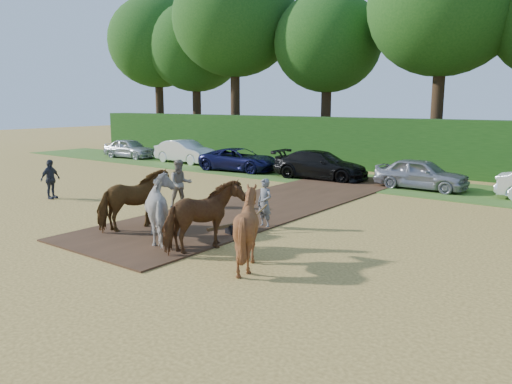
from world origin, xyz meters
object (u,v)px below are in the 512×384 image
at_px(plough_team, 187,213).
at_px(parked_cars, 343,166).
at_px(spectator_far, 50,179).
at_px(spectator_near, 180,184).

bearing_deg(plough_team, parked_cars, 98.90).
bearing_deg(parked_cars, spectator_far, -121.80).
xyz_separation_m(plough_team, parked_cars, (-2.05, 13.11, -0.23)).
relative_size(spectator_near, plough_team, 0.28).
relative_size(spectator_far, plough_team, 0.25).
distance_m(plough_team, parked_cars, 13.27).
bearing_deg(spectator_far, plough_team, -111.42).
bearing_deg(spectator_far, parked_cars, -44.22).
height_order(spectator_near, spectator_far, spectator_near).
distance_m(spectator_far, parked_cars, 13.70).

